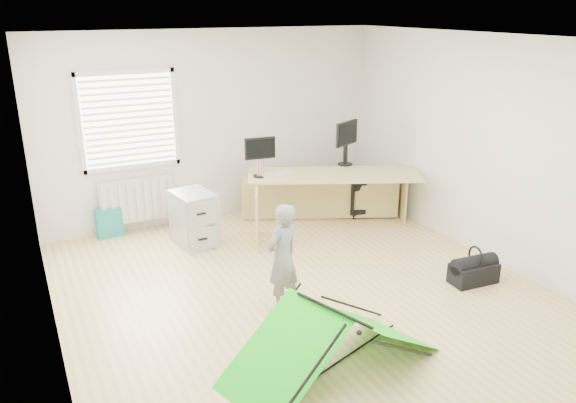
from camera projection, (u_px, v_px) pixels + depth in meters
name	position (u px, v px, depth m)	size (l,w,h in m)	color
ground	(304.00, 294.00, 6.16)	(5.50, 5.50, 0.00)	#D8B373
back_wall	(214.00, 127.00, 8.03)	(5.00, 0.02, 2.70)	silver
window	(129.00, 121.00, 7.42)	(1.20, 0.06, 1.20)	silver
radiator	(137.00, 200.00, 7.75)	(1.00, 0.12, 0.60)	silver
desk	(333.00, 201.00, 7.85)	(2.36, 0.75, 0.80)	tan
filing_cabinet	(194.00, 218.00, 7.35)	(0.46, 0.61, 0.71)	#A5A8AB
monitor_left	(260.00, 162.00, 7.51)	(0.42, 0.09, 0.40)	black
monitor_right	(345.00, 149.00, 8.07)	(0.49, 0.11, 0.47)	black
keyboard	(277.00, 174.00, 7.65)	(0.46, 0.16, 0.02)	beige
thermos	(260.00, 167.00, 7.54)	(0.07, 0.07, 0.26)	#D3768A
office_chair	(364.00, 193.00, 8.52)	(0.65, 0.67, 0.61)	black
person	(282.00, 258.00, 5.68)	(0.42, 0.28, 1.16)	gray
kite	(332.00, 339.00, 4.81)	(1.86, 0.82, 0.58)	#17D614
storage_crate	(372.00, 201.00, 8.61)	(0.53, 0.37, 0.30)	white
tote_bag	(109.00, 222.00, 7.63)	(0.34, 0.15, 0.40)	teal
laptop_bag	(291.00, 351.00, 4.89)	(0.38, 0.12, 0.29)	black
white_box	(285.00, 352.00, 5.05)	(0.10, 0.10, 0.10)	silver
duffel_bag	(473.00, 273.00, 6.38)	(0.53, 0.27, 0.23)	black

